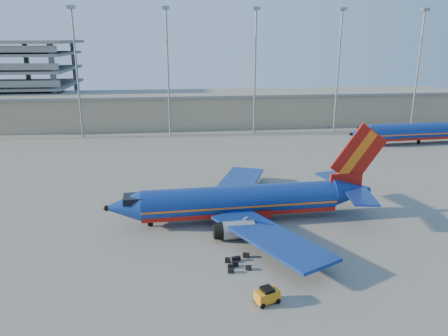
# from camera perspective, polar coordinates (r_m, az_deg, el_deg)

# --- Properties ---
(ground) EXTENTS (220.00, 220.00, 0.00)m
(ground) POSITION_cam_1_polar(r_m,az_deg,el_deg) (59.99, -2.25, -4.89)
(ground) COLOR slate
(ground) RESTS_ON ground
(terminal_building) EXTENTS (122.00, 16.00, 8.50)m
(terminal_building) POSITION_cam_1_polar(r_m,az_deg,el_deg) (115.89, 0.40, 7.86)
(terminal_building) COLOR gray
(terminal_building) RESTS_ON ground
(light_mast_row) EXTENTS (101.60, 1.60, 28.65)m
(light_mast_row) POSITION_cam_1_polar(r_m,az_deg,el_deg) (102.16, -1.59, 14.14)
(light_mast_row) COLOR gray
(light_mast_row) RESTS_ON ground
(aircraft_main) EXTENTS (35.22, 33.84, 11.92)m
(aircraft_main) POSITION_cam_1_polar(r_m,az_deg,el_deg) (54.45, 2.91, -4.32)
(aircraft_main) COLOR navy
(aircraft_main) RESTS_ON ground
(aircraft_second) EXTENTS (35.03, 13.62, 11.86)m
(aircraft_second) POSITION_cam_1_polar(r_m,az_deg,el_deg) (103.84, 24.63, 4.42)
(aircraft_second) COLOR navy
(aircraft_second) RESTS_ON ground
(baggage_tug) EXTENTS (2.35, 1.88, 1.47)m
(baggage_tug) POSITION_cam_1_polar(r_m,az_deg,el_deg) (39.27, 5.64, -16.20)
(baggage_tug) COLOR orange
(baggage_tug) RESTS_ON ground
(luggage_pile) EXTENTS (2.71, 3.49, 0.53)m
(luggage_pile) POSITION_cam_1_polar(r_m,az_deg,el_deg) (45.14, 1.65, -12.21)
(luggage_pile) COLOR black
(luggage_pile) RESTS_ON ground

